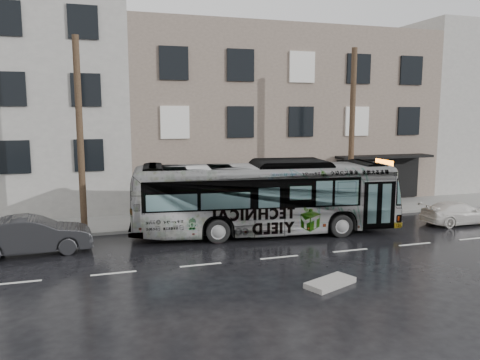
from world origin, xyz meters
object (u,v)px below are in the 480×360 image
(utility_pole_rear, at_px, (80,137))
(sign_post, at_px, (367,192))
(white_sedan, at_px, (458,213))
(dark_sedan, at_px, (32,235))
(utility_pole_front, at_px, (352,133))
(bus, at_px, (265,197))

(utility_pole_rear, xyz_separation_m, sign_post, (15.10, 0.00, -3.30))
(white_sedan, bearing_deg, dark_sedan, 87.45)
(utility_pole_rear, relative_size, dark_sedan, 1.92)
(utility_pole_front, height_order, sign_post, utility_pole_front)
(utility_pole_rear, bearing_deg, sign_post, 0.00)
(utility_pole_rear, distance_m, sign_post, 15.46)
(utility_pole_front, height_order, white_sedan, utility_pole_front)
(utility_pole_front, relative_size, white_sedan, 2.25)
(sign_post, bearing_deg, white_sedan, -43.17)
(white_sedan, xyz_separation_m, dark_sedan, (-20.49, 0.83, 0.19))
(utility_pole_front, relative_size, bus, 0.71)
(utility_pole_rear, bearing_deg, utility_pole_front, 0.00)
(bus, xyz_separation_m, dark_sedan, (-10.22, -0.29, -0.98))
(utility_pole_front, relative_size, sign_post, 3.75)
(sign_post, xyz_separation_m, white_sedan, (3.41, -3.20, -0.77))
(sign_post, height_order, white_sedan, sign_post)
(sign_post, relative_size, dark_sedan, 0.51)
(utility_pole_front, height_order, bus, utility_pole_front)
(white_sedan, height_order, dark_sedan, dark_sedan)
(utility_pole_front, height_order, dark_sedan, utility_pole_front)
(sign_post, distance_m, white_sedan, 4.74)
(white_sedan, bearing_deg, bus, 83.58)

